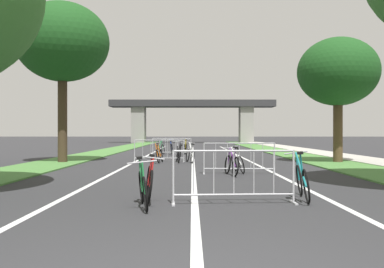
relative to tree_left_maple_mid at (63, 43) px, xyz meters
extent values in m
cube|color=#477A38|center=(-0.24, 11.32, -5.48)|extent=(2.44, 66.34, 0.05)
cube|color=#477A38|center=(12.21, 11.32, -5.48)|extent=(2.44, 66.34, 0.05)
cube|color=#ADA89E|center=(14.54, 11.32, -5.46)|extent=(2.20, 66.34, 0.08)
cube|color=silver|center=(5.99, 3.37, -5.50)|extent=(0.14, 38.38, 0.01)
cube|color=silver|center=(8.74, 3.37, -5.50)|extent=(0.14, 38.38, 0.01)
cube|color=silver|center=(3.23, 3.37, -5.50)|extent=(0.14, 38.38, 0.01)
cube|color=#2D2D30|center=(5.99, 39.01, -0.11)|extent=(22.55, 3.25, 0.91)
cube|color=gray|center=(-1.43, 39.01, -3.03)|extent=(1.82, 2.40, 4.93)
cube|color=gray|center=(13.40, 39.01, -3.03)|extent=(1.82, 2.40, 4.93)
cylinder|color=#3D2D1E|center=(0.00, 0.00, -3.53)|extent=(0.42, 0.42, 3.94)
ellipsoid|color=#194719|center=(0.00, 0.00, 0.04)|extent=(4.25, 4.25, 3.62)
cylinder|color=#4C3823|center=(12.63, 0.02, -4.10)|extent=(0.42, 0.42, 2.81)
ellipsoid|color=#194719|center=(12.63, 0.02, -1.32)|extent=(3.67, 3.67, 3.12)
cylinder|color=#ADADB2|center=(5.57, -11.24, -4.98)|extent=(0.04, 0.04, 1.05)
cube|color=#ADADB2|center=(5.57, -11.24, -5.49)|extent=(0.08, 0.44, 0.03)
cylinder|color=#ADADB2|center=(7.92, -11.11, -4.98)|extent=(0.04, 0.04, 1.05)
cube|color=#ADADB2|center=(7.92, -11.11, -5.49)|extent=(0.08, 0.44, 0.03)
cylinder|color=#ADADB2|center=(6.75, -11.17, -4.47)|extent=(2.35, 0.17, 0.04)
cylinder|color=#ADADB2|center=(6.75, -11.17, -5.32)|extent=(2.35, 0.17, 0.04)
cylinder|color=#ADADB2|center=(5.97, -11.21, -4.89)|extent=(0.02, 0.02, 0.87)
cylinder|color=#ADADB2|center=(6.36, -11.19, -4.89)|extent=(0.02, 0.02, 0.87)
cylinder|color=#ADADB2|center=(6.75, -11.17, -4.89)|extent=(0.02, 0.02, 0.87)
cylinder|color=#ADADB2|center=(7.14, -11.15, -4.89)|extent=(0.02, 0.02, 0.87)
cylinder|color=#ADADB2|center=(7.53, -11.13, -4.89)|extent=(0.02, 0.02, 0.87)
cylinder|color=#ADADB2|center=(6.34, -5.20, -4.98)|extent=(0.04, 0.04, 1.05)
cube|color=#ADADB2|center=(6.34, -5.20, -5.49)|extent=(0.07, 0.44, 0.03)
cylinder|color=#ADADB2|center=(8.69, -5.27, -4.98)|extent=(0.04, 0.04, 1.05)
cube|color=#ADADB2|center=(8.69, -5.27, -5.49)|extent=(0.07, 0.44, 0.03)
cylinder|color=#ADADB2|center=(7.51, -5.24, -4.47)|extent=(2.35, 0.11, 0.04)
cylinder|color=#ADADB2|center=(7.51, -5.24, -5.32)|extent=(2.35, 0.11, 0.04)
cylinder|color=#ADADB2|center=(6.73, -5.21, -4.89)|extent=(0.02, 0.02, 0.87)
cylinder|color=#ADADB2|center=(7.12, -5.22, -4.89)|extent=(0.02, 0.02, 0.87)
cylinder|color=#ADADB2|center=(7.51, -5.24, -4.89)|extent=(0.02, 0.02, 0.87)
cylinder|color=#ADADB2|center=(7.91, -5.25, -4.89)|extent=(0.02, 0.02, 0.87)
cylinder|color=#ADADB2|center=(8.30, -5.26, -4.89)|extent=(0.02, 0.02, 0.87)
cylinder|color=#ADADB2|center=(3.20, 0.76, -4.98)|extent=(0.04, 0.04, 1.05)
cube|color=#ADADB2|center=(3.20, 0.76, -5.49)|extent=(0.08, 0.44, 0.03)
cylinder|color=#ADADB2|center=(5.55, 0.64, -4.98)|extent=(0.04, 0.04, 1.05)
cube|color=#ADADB2|center=(5.55, 0.64, -5.49)|extent=(0.08, 0.44, 0.03)
cylinder|color=#ADADB2|center=(4.37, 0.70, -4.47)|extent=(2.35, 0.17, 0.04)
cylinder|color=#ADADB2|center=(4.37, 0.70, -5.32)|extent=(2.35, 0.17, 0.04)
cylinder|color=#ADADB2|center=(3.59, 0.74, -4.89)|extent=(0.02, 0.02, 0.87)
cylinder|color=#ADADB2|center=(3.98, 0.72, -4.89)|extent=(0.02, 0.02, 0.87)
cylinder|color=#ADADB2|center=(4.37, 0.70, -4.89)|extent=(0.02, 0.02, 0.87)
cylinder|color=#ADADB2|center=(4.76, 0.68, -4.89)|extent=(0.02, 0.02, 0.87)
cylinder|color=#ADADB2|center=(5.15, 0.66, -4.89)|extent=(0.02, 0.02, 0.87)
cylinder|color=#ADADB2|center=(3.52, 6.70, -4.98)|extent=(0.04, 0.04, 1.05)
cube|color=#ADADB2|center=(3.52, 6.70, -5.49)|extent=(0.08, 0.44, 0.03)
cylinder|color=#ADADB2|center=(5.87, 6.57, -4.98)|extent=(0.04, 0.04, 1.05)
cube|color=#ADADB2|center=(5.87, 6.57, -5.49)|extent=(0.08, 0.44, 0.03)
cylinder|color=#ADADB2|center=(4.69, 6.64, -4.47)|extent=(2.35, 0.17, 0.04)
cylinder|color=#ADADB2|center=(4.69, 6.64, -5.32)|extent=(2.35, 0.17, 0.04)
cylinder|color=#ADADB2|center=(3.91, 6.68, -4.89)|extent=(0.02, 0.02, 0.87)
cylinder|color=#ADADB2|center=(4.30, 6.66, -4.89)|extent=(0.02, 0.02, 0.87)
cylinder|color=#ADADB2|center=(4.69, 6.64, -4.89)|extent=(0.02, 0.02, 0.87)
cylinder|color=#ADADB2|center=(5.08, 6.61, -4.89)|extent=(0.02, 0.02, 0.87)
cylinder|color=#ADADB2|center=(5.47, 6.59, -4.89)|extent=(0.02, 0.02, 0.87)
torus|color=black|center=(7.59, -5.21, -5.19)|extent=(0.25, 0.63, 0.61)
torus|color=black|center=(7.45, -4.15, -5.19)|extent=(0.25, 0.63, 0.61)
cylinder|color=silver|center=(7.47, -4.71, -4.92)|extent=(0.29, 1.03, 0.58)
cylinder|color=silver|center=(7.50, -4.92, -4.96)|extent=(0.16, 0.14, 0.57)
cylinder|color=silver|center=(7.57, -5.04, -5.22)|extent=(0.07, 0.35, 0.07)
cylinder|color=silver|center=(7.39, -4.18, -4.92)|extent=(0.15, 0.11, 0.55)
cube|color=black|center=(7.45, -4.96, -4.67)|extent=(0.14, 0.25, 0.07)
cylinder|color=#99999E|center=(7.34, -4.21, -4.65)|extent=(0.50, 0.10, 0.13)
torus|color=black|center=(3.88, 6.69, -5.18)|extent=(0.27, 0.66, 0.65)
torus|color=black|center=(4.08, 7.65, -5.18)|extent=(0.27, 0.66, 0.65)
cylinder|color=#1E7238|center=(3.93, 7.15, -4.88)|extent=(0.14, 0.95, 0.63)
cylinder|color=#1E7238|center=(3.90, 6.97, -4.89)|extent=(0.16, 0.09, 0.67)
cylinder|color=#1E7238|center=(3.92, 6.84, -5.20)|extent=(0.10, 0.31, 0.08)
cylinder|color=#1E7238|center=(4.03, 7.63, -4.88)|extent=(0.14, 0.07, 0.60)
cube|color=black|center=(3.84, 6.95, -4.56)|extent=(0.15, 0.26, 0.06)
cylinder|color=#99999E|center=(3.98, 7.62, -4.58)|extent=(0.51, 0.13, 0.10)
torus|color=black|center=(4.72, 6.69, -5.15)|extent=(0.19, 0.71, 0.70)
torus|color=black|center=(4.61, 7.74, -5.15)|extent=(0.19, 0.71, 0.70)
cylinder|color=#1E389E|center=(4.63, 7.19, -4.85)|extent=(0.21, 1.02, 0.63)
cylinder|color=#1E389E|center=(4.66, 6.99, -4.93)|extent=(0.10, 0.13, 0.56)
cylinder|color=#1E389E|center=(4.70, 6.86, -5.18)|extent=(0.06, 0.34, 0.08)
cylinder|color=#1E389E|center=(4.58, 7.71, -4.85)|extent=(0.11, 0.10, 0.60)
cube|color=black|center=(4.63, 6.95, -4.65)|extent=(0.13, 0.25, 0.06)
cylinder|color=#99999E|center=(4.55, 7.68, -4.56)|extent=(0.49, 0.08, 0.08)
torus|color=black|center=(5.37, -0.22, -5.19)|extent=(0.23, 0.64, 0.62)
torus|color=black|center=(5.26, 0.83, -5.19)|extent=(0.23, 0.64, 0.62)
cylinder|color=black|center=(5.38, 0.29, -4.88)|extent=(0.05, 1.03, 0.65)
cylinder|color=black|center=(5.38, 0.09, -4.96)|extent=(0.16, 0.11, 0.56)
cylinder|color=black|center=(5.35, -0.05, -5.21)|extent=(0.07, 0.34, 0.07)
cylinder|color=black|center=(5.32, 0.81, -4.88)|extent=(0.16, 0.08, 0.62)
cube|color=black|center=(5.44, 0.06, -4.68)|extent=(0.13, 0.25, 0.07)
cylinder|color=#99999E|center=(5.38, 0.79, -4.58)|extent=(0.46, 0.08, 0.12)
torus|color=black|center=(5.08, 6.59, -5.20)|extent=(0.12, 0.61, 0.61)
torus|color=black|center=(5.10, 5.60, -5.20)|extent=(0.12, 0.61, 0.61)
cylinder|color=#B7B7BC|center=(5.06, 6.12, -4.91)|extent=(0.08, 0.97, 0.61)
cylinder|color=#B7B7BC|center=(5.06, 6.31, -4.95)|extent=(0.11, 0.12, 0.60)
cylinder|color=#B7B7BC|center=(5.09, 6.44, -5.22)|extent=(0.04, 0.32, 0.07)
cylinder|color=#B7B7BC|center=(5.07, 5.63, -4.91)|extent=(0.10, 0.09, 0.58)
cube|color=black|center=(5.03, 6.35, -4.65)|extent=(0.11, 0.24, 0.06)
cylinder|color=#99999E|center=(5.04, 5.65, -4.62)|extent=(0.46, 0.04, 0.07)
torus|color=black|center=(4.98, -10.23, -5.16)|extent=(0.23, 0.68, 0.67)
torus|color=black|center=(5.13, -11.25, -5.16)|extent=(0.23, 0.68, 0.67)
cylinder|color=red|center=(5.09, -10.71, -4.89)|extent=(0.25, 1.00, 0.59)
cylinder|color=red|center=(5.06, -10.51, -4.91)|extent=(0.12, 0.13, 0.63)
cylinder|color=red|center=(5.00, -10.39, -5.19)|extent=(0.07, 0.34, 0.08)
cylinder|color=red|center=(5.16, -11.23, -4.89)|extent=(0.11, 0.10, 0.56)
cube|color=black|center=(5.09, -10.47, -4.60)|extent=(0.14, 0.25, 0.06)
cylinder|color=#99999E|center=(5.19, -11.20, -4.61)|extent=(0.43, 0.09, 0.08)
torus|color=black|center=(7.30, -6.16, -5.18)|extent=(0.23, 0.65, 0.64)
torus|color=black|center=(7.13, -5.20, -5.18)|extent=(0.23, 0.65, 0.64)
cylinder|color=#662884|center=(7.25, -5.70, -4.91)|extent=(0.14, 0.95, 0.57)
cylinder|color=#662884|center=(7.28, -5.88, -4.91)|extent=(0.14, 0.10, 0.65)
cylinder|color=#662884|center=(7.27, -6.01, -5.20)|extent=(0.09, 0.32, 0.08)
cylinder|color=#662884|center=(7.17, -5.22, -4.91)|extent=(0.12, 0.08, 0.54)
cube|color=black|center=(7.33, -5.91, -4.58)|extent=(0.14, 0.25, 0.06)
cylinder|color=#99999E|center=(7.20, -5.24, -4.64)|extent=(0.44, 0.10, 0.08)
torus|color=black|center=(5.53, 7.66, -5.15)|extent=(0.17, 0.70, 0.69)
torus|color=black|center=(5.46, 6.62, -5.15)|extent=(0.17, 0.70, 0.69)
cylinder|color=gold|center=(5.54, 7.16, -4.83)|extent=(0.04, 1.01, 0.68)
cylinder|color=gold|center=(5.55, 7.36, -4.87)|extent=(0.13, 0.12, 0.68)
cylinder|color=gold|center=(5.52, 7.49, -5.18)|extent=(0.06, 0.34, 0.08)
cylinder|color=gold|center=(5.50, 6.65, -4.83)|extent=(0.12, 0.09, 0.65)
cube|color=black|center=(5.59, 7.39, -4.53)|extent=(0.12, 0.25, 0.06)
cylinder|color=#99999E|center=(5.54, 6.67, -4.51)|extent=(0.49, 0.06, 0.08)
torus|color=black|center=(4.47, 0.64, -5.18)|extent=(0.22, 0.64, 0.63)
torus|color=black|center=(4.40, -0.40, -5.18)|extent=(0.22, 0.64, 0.63)
cylinder|color=orange|center=(4.38, 0.15, -4.89)|extent=(0.24, 1.01, 0.63)
cylinder|color=orange|center=(4.40, 0.35, -4.91)|extent=(0.17, 0.13, 0.64)
cylinder|color=orange|center=(4.47, 0.48, -5.21)|extent=(0.04, 0.34, 0.07)
cylinder|color=orange|center=(4.34, -0.37, -4.89)|extent=(0.16, 0.10, 0.60)
cube|color=black|center=(4.33, 0.39, -4.59)|extent=(0.13, 0.25, 0.07)
cylinder|color=#99999E|center=(4.28, -0.34, -4.59)|extent=(0.44, 0.06, 0.12)
torus|color=black|center=(8.15, -11.19, -5.16)|extent=(0.21, 0.70, 0.68)
torus|color=black|center=(8.28, -10.12, -5.16)|extent=(0.21, 0.70, 0.68)
cylinder|color=#197A7F|center=(8.17, -10.68, -4.86)|extent=(0.09, 1.06, 0.64)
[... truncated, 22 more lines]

